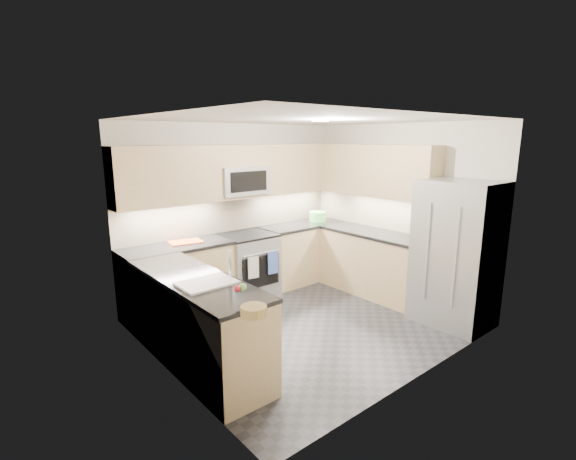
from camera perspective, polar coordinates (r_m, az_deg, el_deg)
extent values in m
cube|color=#232328|center=(5.40, 2.44, -12.62)|extent=(3.60, 3.20, 0.00)
cube|color=beige|center=(4.90, 2.72, 14.91)|extent=(3.60, 3.20, 0.02)
cube|color=beige|center=(6.26, -7.36, 2.79)|extent=(3.60, 0.02, 2.50)
cube|color=beige|center=(4.01, 18.21, -3.21)|extent=(3.60, 0.02, 2.50)
cube|color=beige|center=(4.05, -16.64, -2.95)|extent=(0.02, 3.20, 2.50)
cube|color=beige|center=(6.34, 14.69, 2.61)|extent=(0.02, 3.20, 2.50)
cube|color=tan|center=(5.69, -14.82, -6.83)|extent=(1.42, 0.60, 0.90)
cube|color=tan|center=(6.84, 1.91, -3.15)|extent=(1.42, 0.60, 0.90)
cube|color=tan|center=(6.37, 11.62, -4.59)|extent=(0.60, 1.70, 0.90)
cube|color=tan|center=(4.44, -12.36, -12.35)|extent=(0.60, 2.00, 0.90)
cube|color=black|center=(5.56, -15.09, -2.25)|extent=(1.42, 0.63, 0.04)
cube|color=black|center=(6.73, 1.94, 0.70)|extent=(1.42, 0.63, 0.04)
cube|color=black|center=(6.25, 11.81, -0.46)|extent=(0.63, 1.70, 0.04)
cube|color=black|center=(4.26, -12.65, -6.59)|extent=(0.63, 2.00, 0.04)
cube|color=tan|center=(6.04, -6.61, 7.96)|extent=(3.60, 0.35, 0.75)
cube|color=tan|center=(6.29, 11.99, 7.95)|extent=(0.35, 1.95, 0.75)
cube|color=tan|center=(6.26, -7.33, 2.29)|extent=(3.60, 0.01, 0.51)
cube|color=tan|center=(6.61, 11.48, 2.67)|extent=(0.01, 2.30, 0.51)
cube|color=#9B9EA3|center=(6.18, -5.53, -4.88)|extent=(0.76, 0.65, 0.91)
cube|color=black|center=(6.06, -5.62, -0.72)|extent=(0.76, 0.65, 0.03)
cube|color=black|center=(5.92, -3.71, -5.67)|extent=(0.62, 0.02, 0.45)
cylinder|color=#B2B5BA|center=(5.83, -3.63, -3.20)|extent=(0.60, 0.02, 0.02)
cube|color=#A9ACB1|center=(6.03, -6.45, 6.77)|extent=(0.76, 0.40, 0.40)
cube|color=black|center=(5.86, -5.34, 6.63)|extent=(0.60, 0.01, 0.28)
cube|color=#9A9CA2|center=(5.53, 22.06, -3.03)|extent=(0.70, 0.90, 1.80)
cylinder|color=#B2B5BA|center=(5.12, 21.89, -3.63)|extent=(0.02, 0.02, 1.20)
cylinder|color=#B2B5BA|center=(5.29, 18.48, -2.86)|extent=(0.02, 0.02, 1.20)
cube|color=white|center=(4.07, -10.98, -8.06)|extent=(0.52, 0.38, 0.16)
cylinder|color=silver|center=(4.13, -7.93, -4.71)|extent=(0.03, 0.03, 0.28)
cylinder|color=#65C755|center=(6.93, 4.08, 1.86)|extent=(0.32, 0.32, 0.16)
cube|color=#CF4413|center=(5.68, -13.81, -1.58)|extent=(0.46, 0.36, 0.01)
cylinder|color=#9C8248|center=(3.31, -4.71, -10.94)|extent=(0.24, 0.24, 0.08)
sphere|color=red|center=(3.55, -6.95, -7.96)|extent=(0.06, 0.06, 0.06)
sphere|color=#60B94F|center=(3.58, -6.20, -7.80)|extent=(0.07, 0.07, 0.07)
cube|color=silver|center=(5.77, -4.75, -5.13)|extent=(0.16, 0.03, 0.31)
cube|color=#38519A|center=(5.96, -2.08, -4.51)|extent=(0.17, 0.02, 0.32)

